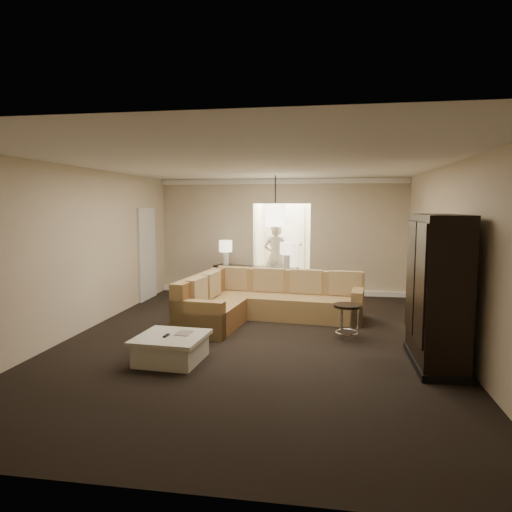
% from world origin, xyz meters
% --- Properties ---
extents(ground, '(8.00, 8.00, 0.00)m').
position_xyz_m(ground, '(0.00, 0.00, 0.00)').
color(ground, black).
rests_on(ground, ground).
extents(wall_back, '(6.00, 0.04, 2.80)m').
position_xyz_m(wall_back, '(0.00, 4.00, 1.40)').
color(wall_back, beige).
rests_on(wall_back, ground).
extents(wall_front, '(6.00, 0.04, 2.80)m').
position_xyz_m(wall_front, '(0.00, -4.00, 1.40)').
color(wall_front, beige).
rests_on(wall_front, ground).
extents(wall_left, '(0.04, 8.00, 2.80)m').
position_xyz_m(wall_left, '(-3.00, 0.00, 1.40)').
color(wall_left, beige).
rests_on(wall_left, ground).
extents(wall_right, '(0.04, 8.00, 2.80)m').
position_xyz_m(wall_right, '(3.00, 0.00, 1.40)').
color(wall_right, beige).
rests_on(wall_right, ground).
extents(ceiling, '(6.00, 8.00, 0.02)m').
position_xyz_m(ceiling, '(0.00, 0.00, 2.80)').
color(ceiling, white).
rests_on(ceiling, wall_back).
extents(crown_molding, '(6.00, 0.10, 0.12)m').
position_xyz_m(crown_molding, '(0.00, 3.95, 2.73)').
color(crown_molding, white).
rests_on(crown_molding, wall_back).
extents(baseboard, '(6.00, 0.10, 0.12)m').
position_xyz_m(baseboard, '(0.00, 3.95, 0.06)').
color(baseboard, white).
rests_on(baseboard, ground).
extents(side_door, '(0.05, 0.90, 2.10)m').
position_xyz_m(side_door, '(-2.97, 2.80, 1.05)').
color(side_door, silver).
rests_on(side_door, ground).
extents(foyer, '(1.44, 2.02, 2.80)m').
position_xyz_m(foyer, '(0.00, 5.34, 1.30)').
color(foyer, white).
rests_on(foyer, ground).
extents(sectional_sofa, '(3.24, 2.49, 0.90)m').
position_xyz_m(sectional_sofa, '(-0.09, 1.28, 0.36)').
color(sectional_sofa, brown).
rests_on(sectional_sofa, ground).
extents(coffee_table, '(0.97, 0.97, 0.38)m').
position_xyz_m(coffee_table, '(-0.98, -1.20, 0.19)').
color(coffee_table, beige).
rests_on(coffee_table, ground).
extents(console_table, '(2.01, 0.87, 0.76)m').
position_xyz_m(console_table, '(-0.52, 3.20, 0.45)').
color(console_table, black).
rests_on(console_table, ground).
extents(armoire, '(0.61, 1.42, 2.04)m').
position_xyz_m(armoire, '(2.59, -0.77, 0.98)').
color(armoire, black).
rests_on(armoire, ground).
extents(drink_table, '(0.45, 0.45, 0.56)m').
position_xyz_m(drink_table, '(1.46, 0.31, 0.40)').
color(drink_table, black).
rests_on(drink_table, ground).
extents(table_lamp_left, '(0.30, 0.30, 0.58)m').
position_xyz_m(table_lamp_left, '(-1.26, 3.37, 1.14)').
color(table_lamp_left, silver).
rests_on(table_lamp_left, console_table).
extents(table_lamp_right, '(0.30, 0.30, 0.58)m').
position_xyz_m(table_lamp_right, '(0.22, 3.03, 1.14)').
color(table_lamp_right, silver).
rests_on(table_lamp_right, console_table).
extents(pendant_light, '(0.38, 0.38, 1.09)m').
position_xyz_m(pendant_light, '(0.00, 2.70, 1.95)').
color(pendant_light, black).
rests_on(pendant_light, ceiling).
extents(person, '(0.69, 0.47, 1.89)m').
position_xyz_m(person, '(-0.19, 4.49, 0.94)').
color(person, silver).
rests_on(person, ground).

